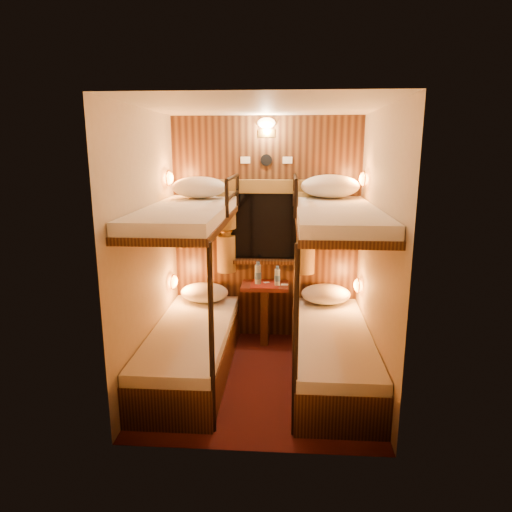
# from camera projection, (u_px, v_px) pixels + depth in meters

# --- Properties ---
(floor) EXTENTS (2.10, 2.10, 0.00)m
(floor) POSITION_uv_depth(u_px,v_px,m) (260.00, 378.00, 4.22)
(floor) COLOR #34110E
(floor) RESTS_ON ground
(ceiling) EXTENTS (2.10, 2.10, 0.00)m
(ceiling) POSITION_uv_depth(u_px,v_px,m) (261.00, 106.00, 3.66)
(ceiling) COLOR silver
(ceiling) RESTS_ON wall_back
(wall_back) EXTENTS (2.40, 0.00, 2.40)m
(wall_back) POSITION_uv_depth(u_px,v_px,m) (266.00, 230.00, 4.96)
(wall_back) COLOR #C6B293
(wall_back) RESTS_ON floor
(wall_front) EXTENTS (2.40, 0.00, 2.40)m
(wall_front) POSITION_uv_depth(u_px,v_px,m) (251.00, 288.00, 2.92)
(wall_front) COLOR #C6B293
(wall_front) RESTS_ON floor
(wall_left) EXTENTS (0.00, 2.40, 2.40)m
(wall_left) POSITION_uv_depth(u_px,v_px,m) (147.00, 250.00, 4.01)
(wall_left) COLOR #C6B293
(wall_left) RESTS_ON floor
(wall_right) EXTENTS (0.00, 2.40, 2.40)m
(wall_right) POSITION_uv_depth(u_px,v_px,m) (378.00, 253.00, 3.87)
(wall_right) COLOR #C6B293
(wall_right) RESTS_ON floor
(back_panel) EXTENTS (2.00, 0.03, 2.40)m
(back_panel) POSITION_uv_depth(u_px,v_px,m) (266.00, 231.00, 4.94)
(back_panel) COLOR black
(back_panel) RESTS_ON floor
(bunk_left) EXTENTS (0.72, 1.90, 1.82)m
(bunk_left) POSITION_uv_depth(u_px,v_px,m) (191.00, 317.00, 4.20)
(bunk_left) COLOR black
(bunk_left) RESTS_ON floor
(bunk_right) EXTENTS (0.72, 1.90, 1.82)m
(bunk_right) POSITION_uv_depth(u_px,v_px,m) (332.00, 320.00, 4.11)
(bunk_right) COLOR black
(bunk_right) RESTS_ON floor
(window) EXTENTS (1.00, 0.12, 0.79)m
(window) POSITION_uv_depth(u_px,v_px,m) (266.00, 233.00, 4.92)
(window) COLOR black
(window) RESTS_ON back_panel
(curtains) EXTENTS (1.10, 0.22, 1.00)m
(curtains) POSITION_uv_depth(u_px,v_px,m) (266.00, 226.00, 4.87)
(curtains) COLOR olive
(curtains) RESTS_ON back_panel
(back_fixtures) EXTENTS (0.54, 0.09, 0.48)m
(back_fixtures) POSITION_uv_depth(u_px,v_px,m) (266.00, 131.00, 4.67)
(back_fixtures) COLOR black
(back_fixtures) RESTS_ON back_panel
(reading_lamps) EXTENTS (2.00, 0.20, 1.25)m
(reading_lamps) POSITION_uv_depth(u_px,v_px,m) (264.00, 232.00, 4.61)
(reading_lamps) COLOR orange
(reading_lamps) RESTS_ON wall_left
(table) EXTENTS (0.50, 0.34, 0.66)m
(table) POSITION_uv_depth(u_px,v_px,m) (265.00, 305.00, 4.95)
(table) COLOR #4F1F12
(table) RESTS_ON floor
(bottle_left) EXTENTS (0.07, 0.07, 0.25)m
(bottle_left) POSITION_uv_depth(u_px,v_px,m) (258.00, 274.00, 4.87)
(bottle_left) COLOR #99BFE5
(bottle_left) RESTS_ON table
(bottle_right) EXTENTS (0.06, 0.06, 0.21)m
(bottle_right) POSITION_uv_depth(u_px,v_px,m) (277.00, 277.00, 4.82)
(bottle_right) COLOR #99BFE5
(bottle_right) RESTS_ON table
(sachet_a) EXTENTS (0.08, 0.06, 0.01)m
(sachet_a) POSITION_uv_depth(u_px,v_px,m) (285.00, 285.00, 4.86)
(sachet_a) COLOR silver
(sachet_a) RESTS_ON table
(sachet_b) EXTENTS (0.08, 0.08, 0.01)m
(sachet_b) POSITION_uv_depth(u_px,v_px,m) (267.00, 282.00, 4.94)
(sachet_b) COLOR silver
(sachet_b) RESTS_ON table
(pillow_lower_left) EXTENTS (0.51, 0.37, 0.20)m
(pillow_lower_left) POSITION_uv_depth(u_px,v_px,m) (204.00, 292.00, 4.91)
(pillow_lower_left) COLOR silver
(pillow_lower_left) RESTS_ON bunk_left
(pillow_lower_right) EXTENTS (0.52, 0.37, 0.21)m
(pillow_lower_right) POSITION_uv_depth(u_px,v_px,m) (326.00, 294.00, 4.84)
(pillow_lower_right) COLOR silver
(pillow_lower_right) RESTS_ON bunk_right
(pillow_upper_left) EXTENTS (0.54, 0.39, 0.21)m
(pillow_upper_left) POSITION_uv_depth(u_px,v_px,m) (199.00, 187.00, 4.52)
(pillow_upper_left) COLOR silver
(pillow_upper_left) RESTS_ON bunk_left
(pillow_upper_right) EXTENTS (0.58, 0.42, 0.23)m
(pillow_upper_right) POSITION_uv_depth(u_px,v_px,m) (330.00, 186.00, 4.54)
(pillow_upper_right) COLOR silver
(pillow_upper_right) RESTS_ON bunk_right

